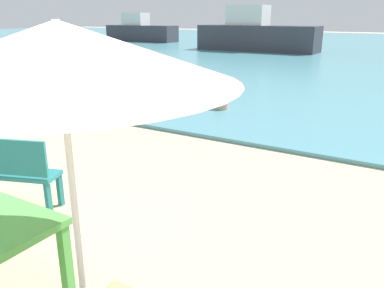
% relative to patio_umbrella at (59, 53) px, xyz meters
% --- Properties ---
extents(patio_umbrella, '(2.10, 2.10, 2.30)m').
position_rel_patio_umbrella_xyz_m(patio_umbrella, '(0.00, 0.00, 0.00)').
color(patio_umbrella, silver).
rests_on(patio_umbrella, ground_plane).
extents(bench_teal_center, '(1.25, 0.75, 0.95)m').
position_rel_patio_umbrella_xyz_m(bench_teal_center, '(-2.42, 1.12, -1.58)').
color(bench_teal_center, '#237275').
rests_on(bench_teal_center, ground_plane).
extents(swimmer_person, '(0.34, 0.34, 0.41)m').
position_rel_patio_umbrella_xyz_m(swimmer_person, '(-2.54, 7.12, -1.88)').
color(swimmer_person, tan).
rests_on(swimmer_person, sea_water).
extents(boat_cargo_ship, '(6.65, 1.81, 2.42)m').
position_rel_patio_umbrella_xyz_m(boat_cargo_ship, '(-20.78, 27.26, -1.17)').
color(boat_cargo_ship, '#38383F').
rests_on(boat_cargo_ship, sea_water).
extents(boat_ferry, '(7.79, 2.13, 2.83)m').
position_rel_patio_umbrella_xyz_m(boat_ferry, '(-8.29, 23.34, -1.02)').
color(boat_ferry, '#38383F').
rests_on(boat_ferry, sea_water).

